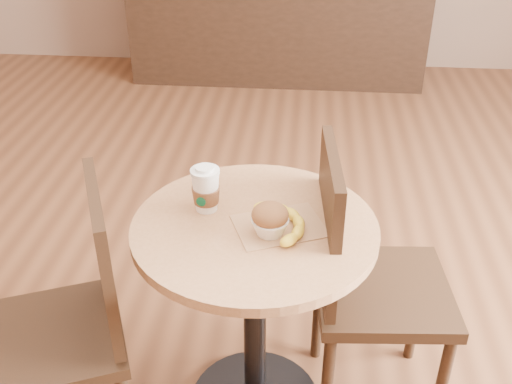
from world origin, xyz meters
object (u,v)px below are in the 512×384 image
(muffin, at_px, (270,220))
(cafe_table, at_px, (255,284))
(coffee_cup, at_px, (206,191))
(chair_left, at_px, (71,321))
(banana, at_px, (280,223))
(chair_right, at_px, (363,278))

(muffin, bearing_deg, cafe_table, 134.73)
(coffee_cup, bearing_deg, chair_left, -136.00)
(banana, bearing_deg, chair_left, 173.09)
(cafe_table, bearing_deg, muffin, -45.27)
(coffee_cup, bearing_deg, cafe_table, -12.49)
(coffee_cup, height_order, muffin, coffee_cup)
(chair_right, relative_size, muffin, 9.05)
(cafe_table, relative_size, coffee_cup, 5.38)
(cafe_table, distance_m, chair_right, 0.34)
(cafe_table, bearing_deg, chair_left, -161.50)
(cafe_table, height_order, muffin, muffin)
(chair_left, xyz_separation_m, muffin, (0.55, 0.12, 0.30))
(chair_left, relative_size, chair_right, 0.97)
(chair_right, height_order, coffee_cup, chair_right)
(chair_right, bearing_deg, coffee_cup, 87.74)
(muffin, bearing_deg, chair_right, 24.33)
(chair_left, relative_size, coffee_cup, 6.53)
(chair_left, distance_m, coffee_cup, 0.53)
(muffin, bearing_deg, banana, 47.32)
(cafe_table, xyz_separation_m, banana, (0.07, -0.02, 0.24))
(banana, bearing_deg, muffin, -154.30)
(coffee_cup, xyz_separation_m, banana, (0.22, -0.08, -0.04))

